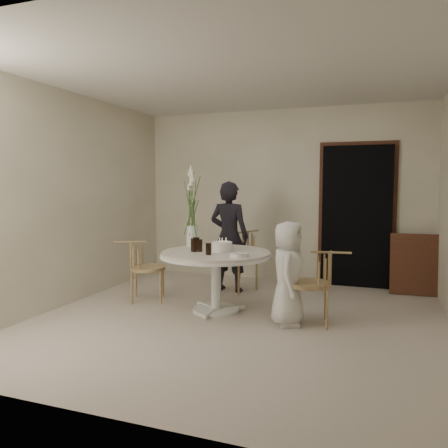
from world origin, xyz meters
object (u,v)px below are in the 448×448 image
(table, at_px, (216,261))
(chair_right, at_px, (320,277))
(chair_far, at_px, (243,252))
(chair_left, at_px, (139,262))
(boy, at_px, (288,273))
(birthday_cake, at_px, (222,247))
(girl, at_px, (229,237))
(flower_vase, at_px, (192,207))

(table, xyz_separation_m, chair_right, (1.24, -0.06, -0.09))
(chair_far, distance_m, chair_right, 1.77)
(chair_left, xyz_separation_m, boy, (2.04, -0.32, 0.05))
(boy, bearing_deg, chair_left, 72.94)
(table, xyz_separation_m, chair_far, (-0.03, 1.18, -0.06))
(boy, bearing_deg, table, 69.56)
(table, xyz_separation_m, birthday_cake, (0.07, 0.03, 0.17))
(chair_right, xyz_separation_m, chair_left, (-2.37, 0.18, -0.01))
(girl, height_order, boy, girl)
(girl, xyz_separation_m, birthday_cake, (0.26, -1.00, 0.00))
(girl, bearing_deg, birthday_cake, 108.93)
(birthday_cake, bearing_deg, chair_far, 94.89)
(girl, bearing_deg, table, 104.94)
(table, distance_m, chair_left, 1.14)
(flower_vase, bearing_deg, table, -34.65)
(birthday_cake, distance_m, flower_vase, 0.74)
(chair_left, bearing_deg, girl, -68.94)
(table, bearing_deg, boy, -12.27)
(chair_left, distance_m, flower_vase, 1.00)
(boy, relative_size, flower_vase, 1.07)
(chair_far, height_order, birthday_cake, birthday_cake)
(chair_far, xyz_separation_m, boy, (0.94, -1.38, 0.01))
(chair_right, distance_m, chair_left, 2.37)
(chair_far, distance_m, chair_left, 1.52)
(table, height_order, boy, boy)
(boy, height_order, flower_vase, flower_vase)
(chair_far, distance_m, girl, 0.32)
(chair_left, height_order, boy, boy)
(boy, bearing_deg, flower_vase, 61.30)
(birthday_cake, bearing_deg, girl, 104.49)
(chair_right, distance_m, girl, 1.81)
(flower_vase, bearing_deg, boy, -20.53)
(chair_left, distance_m, boy, 2.07)
(chair_left, bearing_deg, boy, -121.95)
(chair_right, height_order, birthday_cake, birthday_cake)
(chair_far, distance_m, flower_vase, 1.18)
(chair_far, height_order, flower_vase, flower_vase)
(girl, bearing_deg, boy, 136.36)
(girl, distance_m, birthday_cake, 1.03)
(table, bearing_deg, chair_right, -2.76)
(birthday_cake, bearing_deg, chair_left, 175.75)
(chair_far, xyz_separation_m, flower_vase, (-0.42, -0.87, 0.68))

